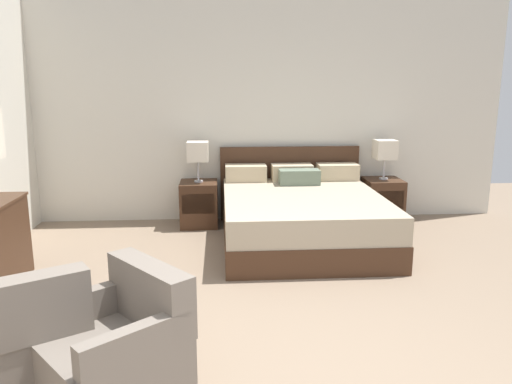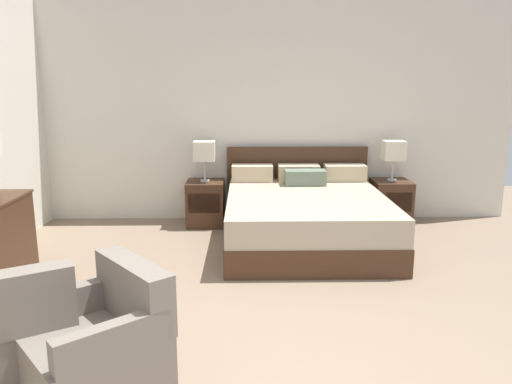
{
  "view_description": "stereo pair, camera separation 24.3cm",
  "coord_description": "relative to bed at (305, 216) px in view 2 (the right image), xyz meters",
  "views": [
    {
      "loc": [
        -0.37,
        -2.4,
        1.77
      ],
      "look_at": [
        -0.04,
        2.2,
        0.75
      ],
      "focal_mm": 35.0,
      "sensor_mm": 36.0,
      "label": 1
    },
    {
      "loc": [
        -0.13,
        -2.41,
        1.77
      ],
      "look_at": [
        -0.04,
        2.2,
        0.75
      ],
      "focal_mm": 35.0,
      "sensor_mm": 36.0,
      "label": 2
    }
  ],
  "objects": [
    {
      "name": "armchair_by_window",
      "position": [
        -2.07,
        -2.62,
        -0.02
      ],
      "size": [
        0.93,
        0.94,
        0.76
      ],
      "color": "#70665B",
      "rests_on": "ground"
    },
    {
      "name": "table_lamp_right",
      "position": [
        1.17,
        0.74,
        0.63
      ],
      "size": [
        0.26,
        0.26,
        0.5
      ],
      "color": "#B7B7BC",
      "rests_on": "nightstand_right"
    },
    {
      "name": "nightstand_right",
      "position": [
        1.17,
        0.74,
        -0.02
      ],
      "size": [
        0.46,
        0.48,
        0.56
      ],
      "color": "#422819",
      "rests_on": "ground"
    },
    {
      "name": "armchair_companion",
      "position": [
        -1.49,
        -2.79,
        -0.02
      ],
      "size": [
        0.96,
        0.96,
        0.76
      ],
      "color": "#70665B",
      "rests_on": "ground"
    },
    {
      "name": "wall_back",
      "position": [
        -0.52,
        1.07,
        1.15
      ],
      "size": [
        6.58,
        0.06,
        2.9
      ],
      "primitive_type": "cube",
      "color": "silver",
      "rests_on": "ground"
    },
    {
      "name": "nightstand_left",
      "position": [
        -1.17,
        0.74,
        -0.02
      ],
      "size": [
        0.46,
        0.48,
        0.56
      ],
      "color": "#422819",
      "rests_on": "ground"
    },
    {
      "name": "table_lamp_left",
      "position": [
        -1.17,
        0.74,
        0.63
      ],
      "size": [
        0.26,
        0.26,
        0.5
      ],
      "color": "#B7B7BC",
      "rests_on": "nightstand_left"
    },
    {
      "name": "bed",
      "position": [
        0.0,
        0.0,
        0.0
      ],
      "size": [
        1.8,
        2.11,
        0.96
      ],
      "color": "#422819",
      "rests_on": "ground"
    }
  ]
}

